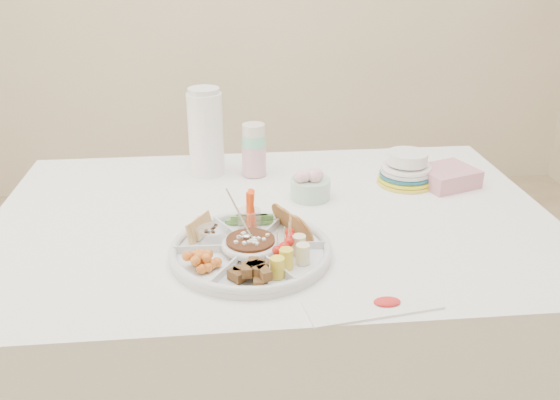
{
  "coord_description": "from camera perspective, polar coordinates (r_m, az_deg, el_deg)",
  "views": [
    {
      "loc": [
        -0.13,
        -1.45,
        1.46
      ],
      "look_at": [
        0.01,
        -0.12,
        0.86
      ],
      "focal_mm": 38.0,
      "sensor_mm": 36.0,
      "label": 1
    }
  ],
  "objects": [
    {
      "name": "napkin_stack",
      "position": [
        1.87,
        15.76,
        2.18
      ],
      "size": [
        0.2,
        0.19,
        0.05
      ],
      "primitive_type": "cube",
      "rotation": [
        0.0,
        0.0,
        0.34
      ],
      "color": "pink",
      "rests_on": "dining_table"
    },
    {
      "name": "tortillas",
      "position": [
        1.46,
        1.49,
        -2.49
      ],
      "size": [
        0.1,
        0.1,
        0.06
      ],
      "primitive_type": null,
      "rotation": [
        0.0,
        0.0,
        -0.03
      ],
      "color": "#945929",
      "rests_on": "party_tray"
    },
    {
      "name": "flower_bowl",
      "position": [
        1.71,
        2.94,
        1.56
      ],
      "size": [
        0.12,
        0.12,
        0.09
      ],
      "primitive_type": "cylinder",
      "rotation": [
        0.0,
        0.0,
        0.05
      ],
      "color": "#9CE3BB",
      "rests_on": "dining_table"
    },
    {
      "name": "cup_stack",
      "position": [
        1.85,
        -2.54,
        5.43
      ],
      "size": [
        0.09,
        0.09,
        0.21
      ],
      "primitive_type": "cylinder",
      "rotation": [
        0.0,
        0.0,
        0.22
      ],
      "color": "white",
      "rests_on": "dining_table"
    },
    {
      "name": "granola_chunks",
      "position": [
        1.29,
        -2.69,
        -6.86
      ],
      "size": [
        0.1,
        0.1,
        0.04
      ],
      "primitive_type": null,
      "rotation": [
        0.0,
        0.0,
        -0.03
      ],
      "color": "#4C2D18",
      "rests_on": "party_tray"
    },
    {
      "name": "banana_tomato",
      "position": [
        1.34,
        2.03,
        -4.41
      ],
      "size": [
        0.11,
        0.11,
        0.08
      ],
      "primitive_type": null,
      "rotation": [
        0.0,
        0.0,
        -0.03
      ],
      "color": "#EAE368",
      "rests_on": "party_tray"
    },
    {
      "name": "carrot_cucumber",
      "position": [
        1.51,
        -3.01,
        -0.84
      ],
      "size": [
        0.12,
        0.12,
        0.11
      ],
      "primitive_type": null,
      "rotation": [
        0.0,
        0.0,
        -0.03
      ],
      "color": "#FE470D",
      "rests_on": "party_tray"
    },
    {
      "name": "bean_dip",
      "position": [
        1.41,
        -2.85,
        -4.34
      ],
      "size": [
        0.12,
        0.12,
        0.04
      ],
      "primitive_type": "cylinder",
      "rotation": [
        0.0,
        0.0,
        -0.03
      ],
      "color": "#5C2E1B",
      "rests_on": "party_tray"
    },
    {
      "name": "cherries",
      "position": [
        1.35,
        -7.58,
        -5.57
      ],
      "size": [
        0.11,
        0.11,
        0.04
      ],
      "primitive_type": null,
      "rotation": [
        0.0,
        0.0,
        -0.03
      ],
      "color": "#FC8F3A",
      "rests_on": "party_tray"
    },
    {
      "name": "thermos",
      "position": [
        1.87,
        -7.16,
        6.59
      ],
      "size": [
        0.12,
        0.12,
        0.28
      ],
      "primitive_type": "cylinder",
      "rotation": [
        0.0,
        0.0,
        -0.15
      ],
      "color": "white",
      "rests_on": "dining_table"
    },
    {
      "name": "plate_stack",
      "position": [
        1.84,
        12.09,
        3.16
      ],
      "size": [
        0.22,
        0.22,
        0.11
      ],
      "primitive_type": "cylinder",
      "rotation": [
        0.0,
        0.0,
        -0.33
      ],
      "color": "gold",
      "rests_on": "dining_table"
    },
    {
      "name": "placemat",
      "position": [
        1.25,
        8.91,
        -9.96
      ],
      "size": [
        0.29,
        0.13,
        0.01
      ],
      "primitive_type": "cube",
      "rotation": [
        0.0,
        0.0,
        0.15
      ],
      "color": "silver",
      "rests_on": "dining_table"
    },
    {
      "name": "pita_raisins",
      "position": [
        1.46,
        -7.36,
        -2.76
      ],
      "size": [
        0.1,
        0.1,
        0.06
      ],
      "primitive_type": null,
      "rotation": [
        0.0,
        0.0,
        -0.03
      ],
      "color": "#EFAD6F",
      "rests_on": "party_tray"
    },
    {
      "name": "party_tray",
      "position": [
        1.41,
        -2.84,
        -4.61
      ],
      "size": [
        0.39,
        0.39,
        0.04
      ],
      "primitive_type": "cylinder",
      "rotation": [
        0.0,
        0.0,
        -0.03
      ],
      "color": "silver",
      "rests_on": "dining_table"
    },
    {
      "name": "dining_table",
      "position": [
        1.81,
        -0.58,
        -12.36
      ],
      "size": [
        1.52,
        1.02,
        0.76
      ],
      "primitive_type": "cube",
      "color": "white",
      "rests_on": "floor"
    }
  ]
}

